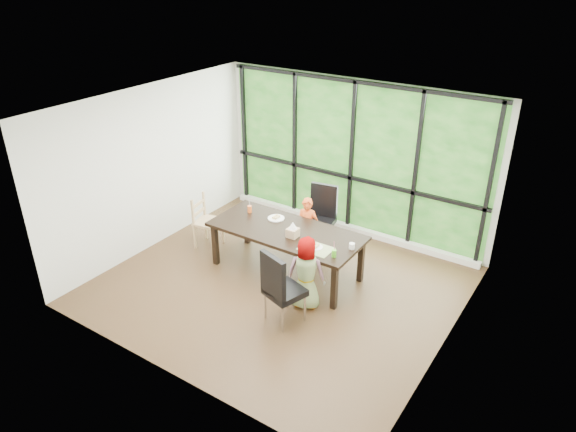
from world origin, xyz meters
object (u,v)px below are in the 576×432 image
object	(u,v)px
plate_far	(276,218)
white_mug	(352,246)
tissue_box	(293,233)
plate_near	(315,247)
chair_interior_leather	(285,287)
chair_end_beech	(208,222)
child_toddler	(307,228)
dining_table	(286,251)
orange_cup	(250,209)
green_cup	(334,253)
child_older	(305,272)
chair_window_leather	(320,218)

from	to	relation	value
plate_far	white_mug	size ratio (longest dim) A/B	3.16
tissue_box	plate_near	bearing A→B (deg)	-11.92
chair_interior_leather	plate_near	xyz separation A→B (m)	(-0.01, 0.79, 0.22)
chair_interior_leather	tissue_box	world-z (taller)	chair_interior_leather
chair_end_beech	child_toddler	size ratio (longest dim) A/B	0.88
dining_table	plate_far	xyz separation A→B (m)	(-0.33, 0.21, 0.38)
white_mug	dining_table	bearing A→B (deg)	-177.99
white_mug	orange_cup	bearing A→B (deg)	175.94
white_mug	plate_near	bearing A→B (deg)	-149.86
chair_interior_leather	tissue_box	bearing A→B (deg)	-45.35
tissue_box	green_cup	bearing A→B (deg)	-11.90
white_mug	child_older	bearing A→B (deg)	-122.76
plate_far	orange_cup	world-z (taller)	orange_cup
plate_far	child_toddler	bearing A→B (deg)	50.21
plate_far	child_older	bearing A→B (deg)	-37.51
chair_end_beech	child_toddler	xyz separation A→B (m)	(1.56, 0.64, 0.06)
plate_far	plate_near	xyz separation A→B (m)	(0.97, -0.44, -0.00)
chair_window_leather	white_mug	world-z (taller)	chair_window_leather
chair_window_leather	orange_cup	distance (m)	1.19
chair_end_beech	plate_near	size ratio (longest dim) A/B	4.08
child_older	dining_table	bearing A→B (deg)	-60.04
green_cup	white_mug	bearing A→B (deg)	72.56
chair_end_beech	white_mug	world-z (taller)	chair_end_beech
child_toddler	tissue_box	size ratio (longest dim) A/B	6.53
plate_far	chair_interior_leather	bearing A→B (deg)	-51.21
orange_cup	tissue_box	size ratio (longest dim) A/B	0.71
chair_end_beech	tissue_box	world-z (taller)	chair_end_beech
chair_interior_leather	orange_cup	world-z (taller)	chair_interior_leather
chair_end_beech	tissue_box	distance (m)	1.80
child_toddler	chair_window_leather	bearing A→B (deg)	75.95
child_older	chair_window_leather	bearing A→B (deg)	-86.93
child_older	tissue_box	distance (m)	0.72
plate_near	white_mug	bearing A→B (deg)	30.14
chair_end_beech	chair_window_leather	bearing A→B (deg)	-68.77
chair_interior_leather	green_cup	xyz separation A→B (m)	(0.33, 0.72, 0.26)
plate_far	dining_table	bearing A→B (deg)	-32.85
plate_far	tissue_box	xyz separation A→B (m)	(0.54, -0.34, 0.06)
chair_window_leather	child_older	size ratio (longest dim) A/B	1.00
dining_table	plate_near	distance (m)	0.78
green_cup	tissue_box	world-z (taller)	tissue_box
plate_near	white_mug	world-z (taller)	white_mug
white_mug	tissue_box	size ratio (longest dim) A/B	0.53
chair_end_beech	white_mug	size ratio (longest dim) A/B	10.76
chair_window_leather	chair_end_beech	world-z (taller)	chair_window_leather
chair_end_beech	child_older	xyz separation A→B (m)	(2.25, -0.55, 0.09)
chair_interior_leather	chair_end_beech	size ratio (longest dim) A/B	1.20
orange_cup	green_cup	size ratio (longest dim) A/B	1.08
white_mug	tissue_box	xyz separation A→B (m)	(-0.89, -0.17, 0.03)
chair_interior_leather	plate_far	size ratio (longest dim) A/B	4.09
dining_table	chair_interior_leather	world-z (taller)	chair_interior_leather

